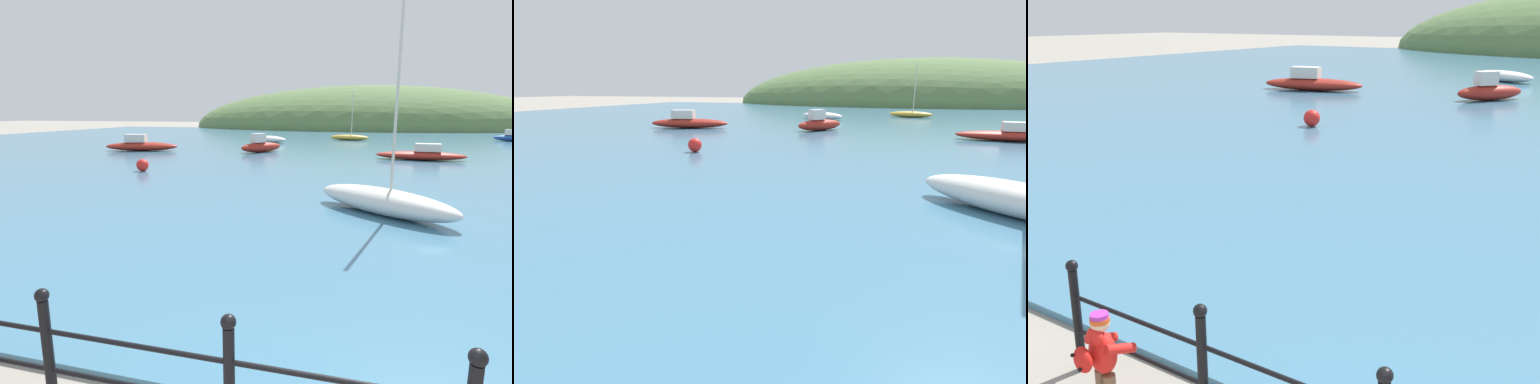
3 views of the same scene
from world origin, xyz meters
The scene contains 9 objects.
water centered at (0.00, 32.00, 0.05)m, with size 80.00×60.00×0.10m, color teal.
far_hillside centered at (0.00, 67.62, 0.00)m, with size 56.96×31.33×13.61m.
boat_blue_hull centered at (-14.11, 22.80, 0.45)m, with size 4.99×2.51×1.09m.
boat_green_fishing centered at (3.34, 22.11, 0.39)m, with size 4.67×1.45×0.89m.
boat_white_sailboat centered at (-7.61, 32.04, 0.39)m, with size 3.84×2.59×0.58m.
boat_red_dinghy centered at (-1.02, 36.79, 0.38)m, with size 3.70×1.86×4.42m.
boat_twin_mast centered at (0.87, 9.36, 0.45)m, with size 3.83×3.33×5.11m.
boat_far_right centered at (-6.11, 23.97, 0.49)m, with size 2.67×3.09×1.21m.
mooring_buoy centered at (-9.04, 14.46, 0.37)m, with size 0.53×0.53×0.53m, color red.
Camera 2 is at (-1.28, 0.72, 2.54)m, focal length 28.00 mm.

